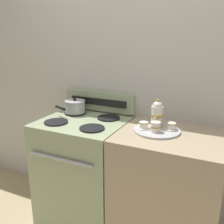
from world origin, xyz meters
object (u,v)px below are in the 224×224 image
(stove, at_px, (85,170))
(teacup_left, at_px, (171,126))
(teapot, at_px, (157,114))
(teacup_right, at_px, (144,125))
(serving_tray, at_px, (157,130))
(saucepan, at_px, (75,106))
(creamer_jug, at_px, (155,127))

(stove, distance_m, teacup_left, 0.87)
(teapot, xyz_separation_m, teacup_right, (-0.07, -0.08, -0.07))
(serving_tray, distance_m, teapot, 0.12)
(saucepan, xyz_separation_m, serving_tray, (0.78, -0.11, -0.06))
(saucepan, bearing_deg, teacup_left, -4.57)
(teacup_left, bearing_deg, serving_tray, -155.23)
(stove, xyz_separation_m, saucepan, (-0.17, 0.14, 0.52))
(stove, distance_m, creamer_jug, 0.80)
(stove, relative_size, teapot, 4.35)
(teacup_right, bearing_deg, teapot, 46.29)
(saucepan, distance_m, teacup_right, 0.70)
(saucepan, relative_size, teapot, 1.26)
(stove, height_order, teacup_right, teacup_right)
(teacup_left, height_order, teacup_right, same)
(teapot, xyz_separation_m, creamer_jug, (0.02, -0.10, -0.06))
(teacup_left, distance_m, creamer_jug, 0.13)
(saucepan, relative_size, teacup_right, 2.61)
(stove, relative_size, teacup_right, 9.01)
(serving_tray, bearing_deg, teacup_left, 24.77)
(teacup_right, bearing_deg, saucepan, 168.82)
(stove, bearing_deg, teacup_left, 5.48)
(creamer_jug, bearing_deg, teapot, 101.88)
(serving_tray, relative_size, teacup_right, 3.33)
(teapot, height_order, teacup_left, teapot)
(stove, relative_size, creamer_jug, 12.72)
(teapot, relative_size, teacup_right, 2.07)
(serving_tray, bearing_deg, saucepan, 171.77)
(teacup_left, bearing_deg, teacup_right, -160.52)
(teacup_left, bearing_deg, stove, -174.52)
(serving_tray, height_order, teapot, teapot)
(teapot, distance_m, teacup_right, 0.13)
(saucepan, height_order, teapot, teapot)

